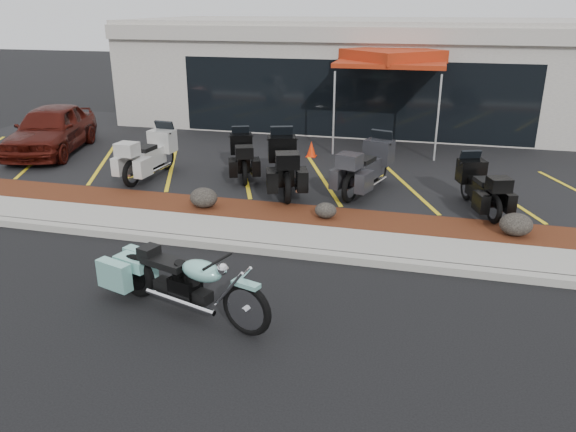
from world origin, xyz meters
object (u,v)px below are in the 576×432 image
(hero_cruiser, at_px, (247,301))
(touring_white, at_px, (165,145))
(traffic_cone, at_px, (311,149))
(popup_canopy, at_px, (392,59))
(parked_car, at_px, (51,129))

(hero_cruiser, distance_m, touring_white, 8.74)
(touring_white, xyz_separation_m, traffic_cone, (3.64, 2.43, -0.45))
(hero_cruiser, relative_size, popup_canopy, 0.76)
(hero_cruiser, xyz_separation_m, parked_car, (-9.11, 8.19, 0.34))
(touring_white, xyz_separation_m, parked_car, (-4.31, 0.89, 0.05))
(hero_cruiser, xyz_separation_m, traffic_cone, (-1.16, 9.73, -0.16))
(touring_white, bearing_deg, hero_cruiser, -142.28)
(touring_white, bearing_deg, traffic_cone, -51.91)
(hero_cruiser, height_order, touring_white, touring_white)
(parked_car, relative_size, popup_canopy, 1.05)
(hero_cruiser, xyz_separation_m, popup_canopy, (0.96, 11.72, 2.38))
(parked_car, xyz_separation_m, popup_canopy, (10.07, 3.54, 2.04))
(popup_canopy, bearing_deg, traffic_cone, -154.55)
(traffic_cone, distance_m, popup_canopy, 3.87)
(traffic_cone, bearing_deg, popup_canopy, 43.25)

